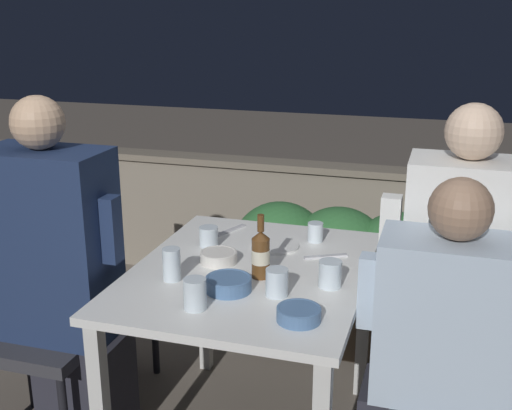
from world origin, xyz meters
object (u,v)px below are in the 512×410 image
chair_right_near (505,373)px  chair_right_far (507,327)px  beer_bottle (261,254)px  person_blue_shirt (434,357)px  chair_left_near (16,299)px  person_navy_jumper (61,280)px  chair_left_far (66,268)px  person_white_polo (449,291)px

chair_right_near → chair_right_far: bearing=85.1°
chair_right_near → beer_bottle: bearing=172.5°
person_blue_shirt → beer_bottle: bearing=169.9°
chair_left_near → chair_right_far: same height
person_navy_jumper → chair_right_far: size_ratio=1.40×
chair_left_far → chair_right_near: bearing=-10.5°
chair_left_near → person_blue_shirt: person_blue_shirt is taller
chair_left_far → chair_right_near: size_ratio=1.00×
chair_left_near → person_white_polo: size_ratio=0.72×
chair_left_far → beer_bottle: size_ratio=4.22×
chair_left_far → person_white_polo: (1.58, -0.01, 0.11)m
person_blue_shirt → beer_bottle: size_ratio=5.13×
chair_left_far → person_blue_shirt: bearing=-11.9°
person_white_polo → beer_bottle: bearing=-162.1°
chair_left_near → chair_left_far: (0.01, 0.32, 0.00)m
person_blue_shirt → beer_bottle: person_blue_shirt is taller
person_navy_jumper → person_blue_shirt: 1.36m
chair_left_near → person_navy_jumper: 0.24m
chair_right_near → person_white_polo: (-0.18, 0.32, 0.11)m
chair_right_far → beer_bottle: size_ratio=4.22×
person_navy_jumper → beer_bottle: (0.75, 0.11, 0.15)m
chair_left_near → beer_bottle: 0.99m
beer_bottle → person_navy_jumper: bearing=-171.9°
person_blue_shirt → person_white_polo: bearing=84.1°
person_white_polo → beer_bottle: person_white_polo is taller
beer_bottle → chair_right_near: bearing=-7.5°
chair_left_far → beer_bottle: bearing=-13.1°
person_navy_jumper → chair_right_near: person_navy_jumper is taller
chair_left_far → chair_right_near: 1.79m
chair_left_near → beer_bottle: size_ratio=4.22×
beer_bottle → person_white_polo: bearing=17.9°
person_blue_shirt → chair_right_far: size_ratio=1.21×
person_white_polo → beer_bottle: size_ratio=5.88×
chair_right_near → person_white_polo: 0.38m
chair_left_far → person_blue_shirt: person_blue_shirt is taller
chair_right_near → chair_right_far: size_ratio=1.00×
person_navy_jumper → chair_right_far: (1.59, 0.31, -0.11)m
person_navy_jumper → chair_right_near: size_ratio=1.40×
person_white_polo → person_navy_jumper: bearing=-167.3°
person_navy_jumper → chair_right_far: bearing=11.1°
person_white_polo → beer_bottle: 0.69m
person_navy_jumper → person_white_polo: 1.42m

